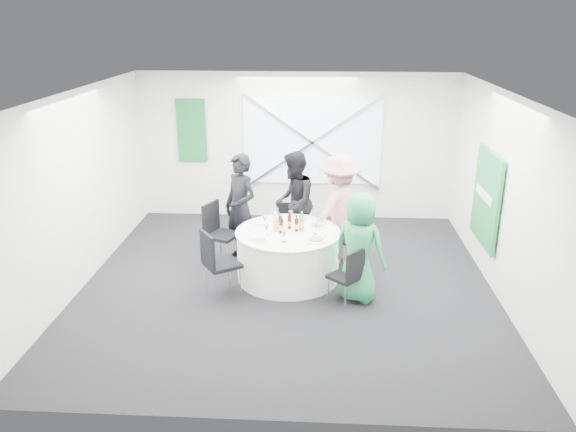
# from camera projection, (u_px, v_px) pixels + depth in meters

# --- Properties ---
(floor) EXTENTS (6.00, 6.00, 0.00)m
(floor) POSITION_uv_depth(u_px,v_px,m) (287.00, 284.00, 8.36)
(floor) COLOR black
(floor) RESTS_ON ground
(ceiling) EXTENTS (6.00, 6.00, 0.00)m
(ceiling) POSITION_uv_depth(u_px,v_px,m) (287.00, 93.00, 7.41)
(ceiling) COLOR silver
(ceiling) RESTS_ON wall_back
(wall_back) EXTENTS (6.00, 0.00, 6.00)m
(wall_back) POSITION_uv_depth(u_px,v_px,m) (296.00, 147.00, 10.70)
(wall_back) COLOR silver
(wall_back) RESTS_ON floor
(wall_front) EXTENTS (6.00, 0.00, 6.00)m
(wall_front) POSITION_uv_depth(u_px,v_px,m) (268.00, 294.00, 5.07)
(wall_front) COLOR silver
(wall_front) RESTS_ON floor
(wall_left) EXTENTS (0.00, 6.00, 6.00)m
(wall_left) POSITION_uv_depth(u_px,v_px,m) (79.00, 190.00, 8.05)
(wall_left) COLOR silver
(wall_left) RESTS_ON floor
(wall_right) EXTENTS (0.00, 6.00, 6.00)m
(wall_right) POSITION_uv_depth(u_px,v_px,m) (504.00, 198.00, 7.72)
(wall_right) COLOR silver
(wall_right) RESTS_ON floor
(window_panel) EXTENTS (2.60, 0.03, 1.60)m
(window_panel) POSITION_uv_depth(u_px,v_px,m) (312.00, 142.00, 10.61)
(window_panel) COLOR silver
(window_panel) RESTS_ON wall_back
(window_brace_a) EXTENTS (2.63, 0.05, 1.84)m
(window_brace_a) POSITION_uv_depth(u_px,v_px,m) (312.00, 143.00, 10.58)
(window_brace_a) COLOR silver
(window_brace_a) RESTS_ON window_panel
(window_brace_b) EXTENTS (2.63, 0.05, 1.84)m
(window_brace_b) POSITION_uv_depth(u_px,v_px,m) (312.00, 143.00, 10.58)
(window_brace_b) COLOR silver
(window_brace_b) RESTS_ON window_panel
(green_banner) EXTENTS (0.55, 0.04, 1.20)m
(green_banner) POSITION_uv_depth(u_px,v_px,m) (192.00, 130.00, 10.66)
(green_banner) COLOR #125C21
(green_banner) RESTS_ON wall_back
(green_sign) EXTENTS (0.05, 1.20, 1.40)m
(green_sign) POSITION_uv_depth(u_px,v_px,m) (486.00, 198.00, 8.36)
(green_sign) COLOR #177F34
(green_sign) RESTS_ON wall_right
(banquet_table) EXTENTS (1.56, 1.56, 0.76)m
(banquet_table) POSITION_uv_depth(u_px,v_px,m) (288.00, 255.00, 8.42)
(banquet_table) COLOR white
(banquet_table) RESTS_ON floor
(chair_back) EXTENTS (0.39, 0.40, 0.83)m
(chair_back) POSITION_uv_depth(u_px,v_px,m) (289.00, 224.00, 9.34)
(chair_back) COLOR black
(chair_back) RESTS_ON floor
(chair_back_left) EXTENTS (0.60, 0.60, 1.00)m
(chair_back_left) POSITION_uv_depth(u_px,v_px,m) (218.00, 228.00, 8.89)
(chair_back_left) COLOR black
(chair_back_left) RESTS_ON floor
(chair_back_right) EXTENTS (0.54, 0.54, 0.85)m
(chair_back_right) POSITION_uv_depth(u_px,v_px,m) (351.00, 232.00, 8.97)
(chair_back_right) COLOR black
(chair_back_right) RESTS_ON floor
(chair_front_right) EXTENTS (0.54, 0.54, 0.84)m
(chair_front_right) POSITION_uv_depth(u_px,v_px,m) (349.00, 273.00, 7.58)
(chair_front_right) COLOR black
(chair_front_right) RESTS_ON floor
(chair_front_left) EXTENTS (0.62, 0.62, 0.99)m
(chair_front_left) POSITION_uv_depth(u_px,v_px,m) (216.00, 259.00, 7.79)
(chair_front_left) COLOR black
(chair_front_left) RESTS_ON floor
(person_man_back_left) EXTENTS (0.76, 0.73, 1.75)m
(person_man_back_left) POSITION_uv_depth(u_px,v_px,m) (241.00, 208.00, 8.93)
(person_man_back_left) COLOR black
(person_man_back_left) RESTS_ON floor
(person_man_back) EXTENTS (0.48, 0.84, 1.70)m
(person_man_back) POSITION_uv_depth(u_px,v_px,m) (294.00, 202.00, 9.28)
(person_man_back) COLOR black
(person_man_back) RESTS_ON floor
(person_woman_pink) EXTENTS (1.20, 1.15, 1.76)m
(person_woman_pink) POSITION_uv_depth(u_px,v_px,m) (339.00, 209.00, 8.85)
(person_woman_pink) COLOR #C7818F
(person_woman_pink) RESTS_ON floor
(person_woman_green) EXTENTS (0.91, 0.81, 1.56)m
(person_woman_green) POSITION_uv_depth(u_px,v_px,m) (359.00, 248.00, 7.67)
(person_woman_green) COLOR #258A4F
(person_woman_green) RESTS_ON floor
(plate_back) EXTENTS (0.25, 0.25, 0.01)m
(plate_back) POSITION_uv_depth(u_px,v_px,m) (294.00, 217.00, 8.85)
(plate_back) COLOR white
(plate_back) RESTS_ON banquet_table
(plate_back_left) EXTENTS (0.27, 0.27, 0.01)m
(plate_back_left) POSITION_uv_depth(u_px,v_px,m) (257.00, 222.00, 8.64)
(plate_back_left) COLOR white
(plate_back_left) RESTS_ON banquet_table
(plate_back_right) EXTENTS (0.29, 0.29, 0.04)m
(plate_back_right) POSITION_uv_depth(u_px,v_px,m) (317.00, 225.00, 8.48)
(plate_back_right) COLOR white
(plate_back_right) RESTS_ON banquet_table
(plate_front_right) EXTENTS (0.30, 0.30, 0.04)m
(plate_front_right) POSITION_uv_depth(u_px,v_px,m) (316.00, 240.00, 7.94)
(plate_front_right) COLOR white
(plate_front_right) RESTS_ON banquet_table
(plate_front_left) EXTENTS (0.30, 0.30, 0.01)m
(plate_front_left) POSITION_uv_depth(u_px,v_px,m) (259.00, 238.00, 8.02)
(plate_front_left) COLOR white
(plate_front_left) RESTS_ON banquet_table
(napkin) EXTENTS (0.19, 0.15, 0.05)m
(napkin) POSITION_uv_depth(u_px,v_px,m) (258.00, 238.00, 7.94)
(napkin) COLOR white
(napkin) RESTS_ON plate_front_left
(beer_bottle_a) EXTENTS (0.06, 0.06, 0.26)m
(beer_bottle_a) POSITION_uv_depth(u_px,v_px,m) (279.00, 223.00, 8.34)
(beer_bottle_a) COLOR #38180A
(beer_bottle_a) RESTS_ON banquet_table
(beer_bottle_b) EXTENTS (0.06, 0.06, 0.26)m
(beer_bottle_b) POSITION_uv_depth(u_px,v_px,m) (289.00, 222.00, 8.37)
(beer_bottle_b) COLOR #38180A
(beer_bottle_b) RESTS_ON banquet_table
(beer_bottle_c) EXTENTS (0.06, 0.06, 0.25)m
(beer_bottle_c) POSITION_uv_depth(u_px,v_px,m) (296.00, 225.00, 8.26)
(beer_bottle_c) COLOR #38180A
(beer_bottle_c) RESTS_ON banquet_table
(beer_bottle_d) EXTENTS (0.06, 0.06, 0.27)m
(beer_bottle_d) POSITION_uv_depth(u_px,v_px,m) (281.00, 226.00, 8.19)
(beer_bottle_d) COLOR #38180A
(beer_bottle_d) RESTS_ON banquet_table
(green_water_bottle) EXTENTS (0.08, 0.08, 0.29)m
(green_water_bottle) POSITION_uv_depth(u_px,v_px,m) (302.00, 223.00, 8.30)
(green_water_bottle) COLOR green
(green_water_bottle) RESTS_ON banquet_table
(clear_water_bottle) EXTENTS (0.08, 0.08, 0.29)m
(clear_water_bottle) POSITION_uv_depth(u_px,v_px,m) (276.00, 224.00, 8.26)
(clear_water_bottle) COLOR silver
(clear_water_bottle) RESTS_ON banquet_table
(wine_glass_a) EXTENTS (0.07, 0.07, 0.17)m
(wine_glass_a) POSITION_uv_depth(u_px,v_px,m) (274.00, 215.00, 8.59)
(wine_glass_a) COLOR white
(wine_glass_a) RESTS_ON banquet_table
(wine_glass_b) EXTENTS (0.07, 0.07, 0.17)m
(wine_glass_b) POSITION_uv_depth(u_px,v_px,m) (316.00, 226.00, 8.15)
(wine_glass_b) COLOR white
(wine_glass_b) RESTS_ON banquet_table
(wine_glass_c) EXTENTS (0.07, 0.07, 0.17)m
(wine_glass_c) POSITION_uv_depth(u_px,v_px,m) (265.00, 219.00, 8.44)
(wine_glass_c) COLOR white
(wine_glass_c) RESTS_ON banquet_table
(wine_glass_d) EXTENTS (0.07, 0.07, 0.17)m
(wine_glass_d) POSITION_uv_depth(u_px,v_px,m) (266.00, 227.00, 8.10)
(wine_glass_d) COLOR white
(wine_glass_d) RESTS_ON banquet_table
(wine_glass_e) EXTENTS (0.07, 0.07, 0.17)m
(wine_glass_e) POSITION_uv_depth(u_px,v_px,m) (291.00, 214.00, 8.63)
(wine_glass_e) COLOR white
(wine_glass_e) RESTS_ON banquet_table
(wine_glass_f) EXTENTS (0.07, 0.07, 0.17)m
(wine_glass_f) POSITION_uv_depth(u_px,v_px,m) (284.00, 234.00, 7.86)
(wine_glass_f) COLOR white
(wine_glass_f) RESTS_ON banquet_table
(fork_a) EXTENTS (0.15, 0.02, 0.01)m
(fork_a) POSITION_uv_depth(u_px,v_px,m) (302.00, 219.00, 8.79)
(fork_a) COLOR silver
(fork_a) RESTS_ON banquet_table
(knife_a) EXTENTS (0.15, 0.02, 0.01)m
(knife_a) POSITION_uv_depth(u_px,v_px,m) (280.00, 218.00, 8.82)
(knife_a) COLOR silver
(knife_a) RESTS_ON banquet_table
(fork_b) EXTENTS (0.11, 0.13, 0.01)m
(fork_b) POSITION_uv_depth(u_px,v_px,m) (309.00, 244.00, 7.82)
(fork_b) COLOR silver
(fork_b) RESTS_ON banquet_table
(knife_b) EXTENTS (0.10, 0.13, 0.01)m
(knife_b) POSITION_uv_depth(u_px,v_px,m) (325.00, 237.00, 8.08)
(knife_b) COLOR silver
(knife_b) RESTS_ON banquet_table
(fork_c) EXTENTS (0.11, 0.12, 0.01)m
(fork_c) POSITION_uv_depth(u_px,v_px,m) (251.00, 236.00, 8.10)
(fork_c) COLOR silver
(fork_c) RESTS_ON banquet_table
(knife_c) EXTENTS (0.10, 0.13, 0.01)m
(knife_c) POSITION_uv_depth(u_px,v_px,m) (262.00, 243.00, 7.87)
(knife_c) COLOR silver
(knife_c) RESTS_ON banquet_table
(fork_d) EXTENTS (0.10, 0.13, 0.01)m
(fork_d) POSITION_uv_depth(u_px,v_px,m) (267.00, 220.00, 8.74)
(fork_d) COLOR silver
(fork_d) RESTS_ON banquet_table
(knife_d) EXTENTS (0.09, 0.14, 0.01)m
(knife_d) POSITION_uv_depth(u_px,v_px,m) (252.00, 227.00, 8.46)
(knife_d) COLOR silver
(knife_d) RESTS_ON banquet_table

